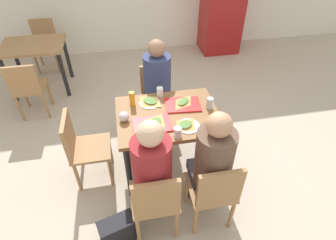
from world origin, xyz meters
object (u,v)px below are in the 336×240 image
Objects in this scene: person_far_side at (158,83)px; plastic_cup_a at (160,92)px; main_table at (168,123)px; chair_left_end at (81,145)px; background_table at (34,52)px; soda_can at (210,103)px; handbag at (118,231)px; chair_near_right at (214,191)px; tray_red_far at (183,105)px; person_in_red at (152,168)px; background_chair_far at (45,41)px; pizza_slice_d at (186,125)px; paper_plate_center at (150,103)px; foil_bundle at (124,117)px; drink_fridge at (223,0)px; pizza_slice_c at (150,101)px; person_in_brown_jacket at (212,159)px; background_chair_near at (27,87)px; chair_near_left at (155,200)px; condiment_bottle at (132,99)px; plastic_cup_b at (178,132)px; pizza_slice_a at (154,123)px; chair_far_side at (157,93)px; pizza_slice_b at (183,102)px; paper_plate_near_edge at (188,126)px.

person_far_side is 12.46× the size of plastic_cup_a.
chair_left_end reaches higher than main_table.
chair_left_end is 2.13m from background_table.
handbag is at bearing -141.91° from soda_can.
tray_red_far is at bearing 94.88° from chair_near_right.
person_in_red is 3.65m from background_chair_far.
pizza_slice_d is 3.44m from background_chair_far.
paper_plate_center is 0.37m from foil_bundle.
person_far_side is at bearing 78.70° from person_in_red.
person_in_red is 0.66× the size of drink_fridge.
pizza_slice_c is at bearing 67.91° from paper_plate_center.
person_in_brown_jacket is 1.49× the size of background_chair_near.
handbag is (-0.86, -0.16, -0.59)m from person_in_brown_jacket.
chair_near_right is (0.51, 0.00, 0.00)m from chair_near_left.
plastic_cup_a is at bearing 104.14° from chair_near_right.
foil_bundle is at bearing -113.31° from condiment_bottle.
pizza_slice_c is 2.75× the size of plastic_cup_b.
chair_left_end is 0.56m from foil_bundle.
person_in_red is at bearing 180.00° from person_in_brown_jacket.
plastic_cup_a is (0.13, 0.12, 0.05)m from paper_plate_center.
person_in_brown_jacket reaches higher than pizza_slice_a.
pizza_slice_a is 0.27m from plastic_cup_b.
handbag is at bearing -111.03° from chair_far_side.
pizza_slice_b is (0.34, -0.07, 0.02)m from paper_plate_center.
person_in_brown_jacket reaches higher than plastic_cup_b.
main_table is at bearing 0.00° from chair_left_end.
paper_plate_near_edge is 0.54m from pizza_slice_c.
drink_fridge is at bearing 65.40° from paper_plate_near_edge.
pizza_slice_d is (0.28, -0.44, 0.00)m from pizza_slice_c.
drink_fridge is (1.71, 2.98, 0.17)m from pizza_slice_a.
chair_left_end is at bearing 129.38° from chair_near_left.
condiment_bottle is at bearing -38.05° from background_chair_near.
pizza_slice_b is at bearing 153.33° from soda_can.
person_in_brown_jacket reaches higher than plastic_cup_a.
paper_plate_near_edge is 0.36m from pizza_slice_b.
pizza_slice_c is at bearing -123.07° from drink_fridge.
chair_left_end is 0.83m from pizza_slice_c.
paper_plate_near_edge is 0.26× the size of background_chair_near.
handbag is (-0.35, -0.02, -0.35)m from chair_near_left.
chair_far_side is 0.44× the size of drink_fridge.
chair_near_left is 2.61× the size of handbag.
tray_red_far is 0.34m from paper_plate_near_edge.
chair_far_side reaches higher than pizza_slice_c.
handbag is at bearing -178.95° from chair_near_right.
chair_near_left is at bearing -99.31° from chair_far_side.
pizza_slice_c is (0.11, 0.87, 0.04)m from person_in_red.
person_far_side is at bearing -20.32° from background_chair_near.
chair_far_side is 1.04m from pizza_slice_d.
background_chair_near is (-1.51, 1.02, -0.29)m from pizza_slice_c.
background_table is at bearing -90.00° from background_chair_far.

